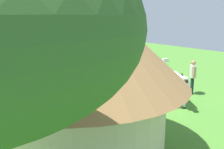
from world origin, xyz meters
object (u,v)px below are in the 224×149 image
(striped_lounge_chair, at_px, (123,101))
(patio_chair_west_end, at_px, (102,79))
(patio_chair_near_hut, at_px, (81,74))
(acacia_tree_behind_hut, at_px, (1,21))
(patio_chair_east_end, at_px, (57,79))
(patio_chair_near_lawn, at_px, (78,84))
(zebra_nearest_camera, at_px, (152,69))
(zebra_by_umbrella, at_px, (178,82))
(thatched_hut, at_px, (79,61))
(guest_behind_table, at_px, (109,74))
(guest_beside_umbrella, at_px, (99,78))
(patio_dining_table, at_px, (79,76))
(shade_umbrella, at_px, (78,34))
(standing_watcher, at_px, (193,74))

(striped_lounge_chair, bearing_deg, patio_chair_west_end, -102.68)
(patio_chair_near_hut, height_order, acacia_tree_behind_hut, acacia_tree_behind_hut)
(patio_chair_east_end, bearing_deg, patio_chair_near_lawn, 47.05)
(zebra_nearest_camera, bearing_deg, zebra_by_umbrella, -23.51)
(thatched_hut, height_order, acacia_tree_behind_hut, thatched_hut)
(guest_behind_table, distance_m, zebra_nearest_camera, 2.75)
(zebra_nearest_camera, distance_m, acacia_tree_behind_hut, 8.28)
(zebra_nearest_camera, height_order, zebra_by_umbrella, zebra_by_umbrella)
(zebra_nearest_camera, xyz_separation_m, zebra_by_umbrella, (-2.93, 1.24, 0.01))
(patio_chair_east_end, distance_m, guest_behind_table, 3.17)
(guest_behind_table, height_order, acacia_tree_behind_hut, acacia_tree_behind_hut)
(patio_chair_east_end, relative_size, acacia_tree_behind_hut, 0.19)
(zebra_by_umbrella, height_order, acacia_tree_behind_hut, acacia_tree_behind_hut)
(thatched_hut, relative_size, acacia_tree_behind_hut, 1.35)
(patio_chair_east_end, bearing_deg, guest_beside_umbrella, 55.59)
(patio_chair_near_hut, bearing_deg, patio_chair_near_lawn, 91.02)
(patio_chair_east_end, xyz_separation_m, patio_chair_near_hut, (0.29, -1.71, 0.00))
(patio_dining_table, bearing_deg, zebra_by_umbrella, -157.14)
(shade_umbrella, height_order, patio_chair_east_end, shade_umbrella)
(striped_lounge_chair, bearing_deg, shade_umbrella, -85.10)
(shade_umbrella, bearing_deg, zebra_nearest_camera, -122.07)
(zebra_by_umbrella, bearing_deg, acacia_tree_behind_hut, -18.29)
(thatched_hut, bearing_deg, zebra_by_umbrella, -79.74)
(guest_beside_umbrella, xyz_separation_m, zebra_by_umbrella, (-3.03, -2.18, 0.07))
(thatched_hut, bearing_deg, patio_chair_near_hut, -30.02)
(patio_chair_east_end, bearing_deg, patio_dining_table, 90.00)
(guest_beside_umbrella, relative_size, zebra_nearest_camera, 0.69)
(patio_chair_near_lawn, bearing_deg, patio_dining_table, 90.00)
(shade_umbrella, xyz_separation_m, patio_dining_table, (-0.00, -0.00, -2.29))
(patio_chair_near_lawn, xyz_separation_m, patio_chair_west_end, (0.24, -1.62, 0.00))
(patio_chair_west_end, xyz_separation_m, acacia_tree_behind_hut, (2.84, 4.27, 3.08))
(thatched_hut, relative_size, patio_dining_table, 3.93)
(patio_dining_table, bearing_deg, shade_umbrella, 26.57)
(zebra_by_umbrella, bearing_deg, patio_chair_east_end, -27.53)
(thatched_hut, height_order, striped_lounge_chair, thatched_hut)
(patio_chair_near_hut, xyz_separation_m, guest_beside_umbrella, (-3.03, 0.76, 0.44))
(thatched_hut, height_order, shade_umbrella, thatched_hut)
(patio_chair_east_end, bearing_deg, patio_chair_near_hut, 136.03)
(thatched_hut, bearing_deg, guest_beside_umbrella, -39.49)
(thatched_hut, height_order, zebra_nearest_camera, thatched_hut)
(shade_umbrella, height_order, patio_chair_west_end, shade_umbrella)
(patio_chair_near_hut, relative_size, standing_watcher, 0.52)
(patio_chair_near_lawn, bearing_deg, patio_chair_east_end, 132.95)
(shade_umbrella, relative_size, guest_behind_table, 2.54)
(shade_umbrella, relative_size, zebra_nearest_camera, 1.86)
(shade_umbrella, bearing_deg, patio_chair_near_hut, -34.45)
(patio_dining_table, relative_size, acacia_tree_behind_hut, 0.34)
(patio_chair_west_end, distance_m, zebra_by_umbrella, 4.41)
(zebra_by_umbrella, bearing_deg, standing_watcher, -126.35)
(thatched_hut, relative_size, patio_chair_near_hut, 7.01)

